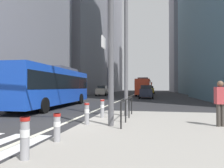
# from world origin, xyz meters

# --- Properties ---
(ground_plane) EXTENTS (160.00, 160.00, 0.00)m
(ground_plane) POSITION_xyz_m (0.00, 20.00, 0.00)
(ground_plane) COLOR #28282B
(median_island) EXTENTS (9.00, 10.00, 0.15)m
(median_island) POSITION_xyz_m (5.50, -1.00, 0.07)
(median_island) COLOR gray
(median_island) RESTS_ON ground
(lane_centre_line) EXTENTS (0.20, 80.00, 0.01)m
(lane_centre_line) POSITION_xyz_m (0.00, 30.00, 0.01)
(lane_centre_line) COLOR beige
(lane_centre_line) RESTS_ON ground
(office_tower_left_far) EXTENTS (13.23, 25.97, 51.41)m
(office_tower_left_far) POSITION_xyz_m (-16.00, 71.86, 25.70)
(office_tower_left_far) COLOR gray
(office_tower_left_far) RESTS_ON ground
(office_tower_right_mid) EXTENTS (10.64, 19.39, 45.38)m
(office_tower_right_mid) POSITION_xyz_m (17.00, 44.64, 22.69)
(office_tower_right_mid) COLOR slate
(office_tower_right_mid) RESTS_ON ground
(office_tower_right_far) EXTENTS (11.84, 19.54, 52.95)m
(office_tower_right_far) POSITION_xyz_m (17.00, 69.12, 26.48)
(office_tower_right_far) COLOR gray
(office_tower_right_far) RESTS_ON ground
(city_bus_blue_oncoming) EXTENTS (2.94, 11.50, 3.40)m
(city_bus_blue_oncoming) POSITION_xyz_m (-4.07, 6.65, 1.84)
(city_bus_blue_oncoming) COLOR blue
(city_bus_blue_oncoming) RESTS_ON ground
(city_bus_red_receding) EXTENTS (2.81, 11.32, 3.40)m
(city_bus_red_receding) POSITION_xyz_m (2.38, 31.41, 1.84)
(city_bus_red_receding) COLOR red
(city_bus_red_receding) RESTS_ON ground
(city_bus_red_distant) EXTENTS (2.85, 10.65, 3.40)m
(city_bus_red_distant) POSITION_xyz_m (2.80, 55.21, 1.84)
(city_bus_red_distant) COLOR red
(city_bus_red_distant) RESTS_ON ground
(car_oncoming_mid) EXTENTS (2.17, 4.28, 1.94)m
(car_oncoming_mid) POSITION_xyz_m (-5.46, 29.53, 0.99)
(car_oncoming_mid) COLOR #B2A899
(car_oncoming_mid) RESTS_ON ground
(car_receding_near) EXTENTS (2.14, 4.09, 1.94)m
(car_receding_near) POSITION_xyz_m (3.54, 42.85, 0.99)
(car_receding_near) COLOR gold
(car_receding_near) RESTS_ON ground
(car_receding_far) EXTENTS (2.05, 4.09, 1.94)m
(car_receding_far) POSITION_xyz_m (3.10, 21.51, 0.99)
(car_receding_far) COLOR #232838
(car_receding_far) RESTS_ON ground
(car_oncoming_far) EXTENTS (2.19, 4.25, 1.94)m
(car_oncoming_far) POSITION_xyz_m (-6.28, 37.69, 0.99)
(car_oncoming_far) COLOR maroon
(car_oncoming_far) RESTS_ON ground
(traffic_signal_gantry) EXTENTS (5.73, 0.65, 6.00)m
(traffic_signal_gantry) POSITION_xyz_m (0.44, -1.02, 4.09)
(traffic_signal_gantry) COLOR #515156
(traffic_signal_gantry) RESTS_ON median_island
(street_lamp_post) EXTENTS (5.50, 0.32, 8.00)m
(street_lamp_post) POSITION_xyz_m (2.58, 1.76, 5.28)
(street_lamp_post) COLOR #56565B
(street_lamp_post) RESTS_ON median_island
(bollard_front) EXTENTS (0.20, 0.20, 0.87)m
(bollard_front) POSITION_xyz_m (1.32, -5.00, 0.64)
(bollard_front) COLOR #99999E
(bollard_front) RESTS_ON median_island
(bollard_left) EXTENTS (0.20, 0.20, 0.77)m
(bollard_left) POSITION_xyz_m (1.33, -3.57, 0.58)
(bollard_left) COLOR #99999E
(bollard_left) RESTS_ON median_island
(bollard_right) EXTENTS (0.20, 0.20, 0.86)m
(bollard_right) POSITION_xyz_m (1.33, -0.96, 0.63)
(bollard_right) COLOR #99999E
(bollard_right) RESTS_ON median_island
(bollard_back) EXTENTS (0.20, 0.20, 0.89)m
(bollard_back) POSITION_xyz_m (1.50, 0.95, 0.64)
(bollard_back) COLOR #99999E
(bollard_back) RESTS_ON median_island
(pedestrian_railing) EXTENTS (0.06, 4.06, 0.98)m
(pedestrian_railing) POSITION_xyz_m (2.80, 0.44, 0.87)
(pedestrian_railing) COLOR black
(pedestrian_railing) RESTS_ON median_island
(pedestrian_waiting) EXTENTS (0.42, 0.31, 1.73)m
(pedestrian_waiting) POSITION_xyz_m (6.44, -0.39, 1.11)
(pedestrian_waiting) COLOR #423D38
(pedestrian_waiting) RESTS_ON median_island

